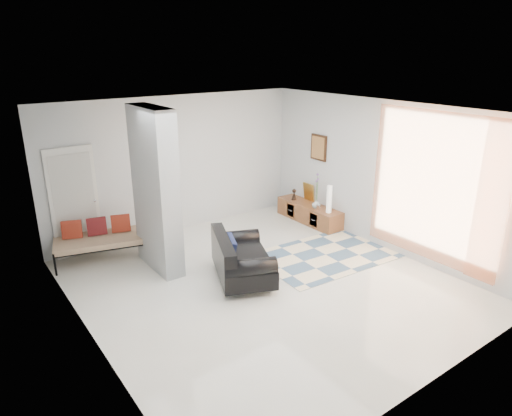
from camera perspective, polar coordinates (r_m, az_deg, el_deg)
floor at (r=7.60m, az=1.10°, el=-9.44°), size 6.00×6.00×0.00m
ceiling at (r=6.72m, az=1.25°, el=11.99°), size 6.00×6.00×0.00m
wall_back at (r=9.50m, az=-9.85°, el=5.30°), size 6.00×0.00×6.00m
wall_front at (r=5.16m, az=21.90°, el=-8.12°), size 6.00×0.00×6.00m
wall_left at (r=5.91m, az=-20.70°, el=-4.48°), size 0.00×6.00×6.00m
wall_right at (r=8.90m, az=15.47°, el=3.93°), size 0.00×6.00×6.00m
partition_column at (r=7.83m, az=-12.44°, el=2.11°), size 0.35×1.20×2.80m
hallway_door at (r=8.89m, az=-21.76°, el=0.65°), size 0.85×0.06×2.04m
curtain at (r=8.19m, az=21.36°, el=2.33°), size 0.00×2.55×2.55m
wall_art at (r=9.93m, az=7.85°, el=7.49°), size 0.04×0.45×0.55m
media_console at (r=10.20m, az=6.66°, el=-0.60°), size 0.45×1.70×0.80m
loveseat at (r=7.60m, az=-2.10°, el=-6.39°), size 1.33×1.66×0.76m
daybed at (r=8.74m, az=-18.24°, el=-3.49°), size 1.97×1.21×0.77m
area_rug at (r=8.67m, az=8.71°, el=-5.82°), size 2.60×1.82×0.01m
cylinder_lamp at (r=9.61m, az=9.14°, el=1.09°), size 0.11×0.11×0.58m
bronze_figurine at (r=10.39m, az=4.78°, el=1.71°), size 0.13×0.13×0.25m
vase at (r=9.89m, az=7.53°, el=0.51°), size 0.21×0.21×0.19m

